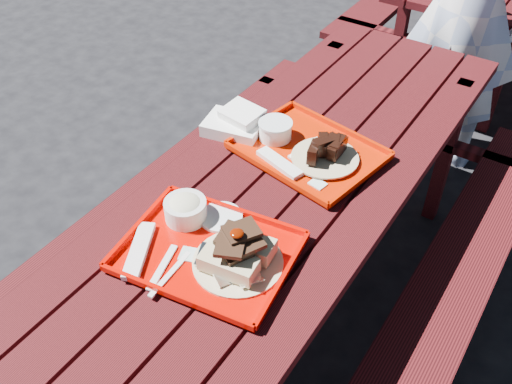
% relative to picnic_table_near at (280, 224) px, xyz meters
% --- Properties ---
extents(ground, '(60.00, 60.00, 0.00)m').
position_rel_picnic_table_near_xyz_m(ground, '(0.00, 0.00, -0.56)').
color(ground, black).
rests_on(ground, ground).
extents(picnic_table_near, '(1.41, 2.40, 0.75)m').
position_rel_picnic_table_near_xyz_m(picnic_table_near, '(0.00, 0.00, 0.00)').
color(picnic_table_near, '#460D10').
rests_on(picnic_table_near, ground).
extents(near_tray, '(0.52, 0.43, 0.15)m').
position_rel_picnic_table_near_xyz_m(near_tray, '(-0.01, -0.36, 0.23)').
color(near_tray, '#C70800').
rests_on(near_tray, picnic_table_near).
extents(far_tray, '(0.53, 0.44, 0.08)m').
position_rel_picnic_table_near_xyz_m(far_tray, '(-0.01, 0.18, 0.21)').
color(far_tray, '#BD1C01').
rests_on(far_tray, picnic_table_near).
extents(white_cloth, '(0.23, 0.19, 0.08)m').
position_rel_picnic_table_near_xyz_m(white_cloth, '(-0.29, 0.16, 0.23)').
color(white_cloth, white).
rests_on(white_cloth, picnic_table_near).
extents(person, '(0.62, 0.41, 1.68)m').
position_rel_picnic_table_near_xyz_m(person, '(0.12, 1.49, 0.28)').
color(person, '#B1C4EC').
rests_on(person, ground).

